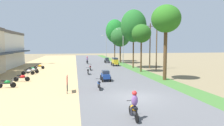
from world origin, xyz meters
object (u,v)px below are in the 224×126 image
Objects in this scene: motorbike_ahead_fifth at (87,60)px; car_hatchback_charcoal at (107,60)px; median_tree_fourth at (120,37)px; median_tree_fifth at (115,31)px; parked_motorbike_second at (22,77)px; streetlamp_near at (123,44)px; parked_motorbike_sixth at (39,66)px; parked_motorbike_fourth at (33,70)px; median_tree_second at (141,34)px; motorbike_foreground_rider at (134,106)px; utility_pole_far at (150,45)px; street_signboard at (67,81)px; parked_motorbike_third at (28,71)px; streetlamp_mid at (106,45)px; median_tree_third at (134,26)px; car_van_yellow at (115,61)px; car_hatchback_blue at (105,75)px; motorbike_ahead_second at (99,84)px; utility_pole_near at (157,41)px; parked_motorbike_fifth at (32,69)px; motorbike_ahead_third at (88,71)px; motorbike_ahead_fourth at (90,67)px; median_tree_nearest at (166,20)px; parked_motorbike_nearest at (7,83)px.

car_hatchback_charcoal is at bearing 18.09° from motorbike_ahead_fifth.
median_tree_fifth is (-0.31, 5.20, 1.75)m from median_tree_fourth.
parked_motorbike_second is 0.23× the size of streetlamp_near.
parked_motorbike_fourth is at bearing -90.31° from parked_motorbike_sixth.
parked_motorbike_second is 0.16× the size of median_tree_fifth.
motorbike_foreground_rider is at bearing -109.89° from median_tree_second.
utility_pole_far reaches higher than motorbike_ahead_fifth.
street_signboard reaches higher than car_hatchback_charcoal.
motorbike_foreground_rider is (9.34, -13.84, 0.30)m from parked_motorbike_second.
parked_motorbike_third is 0.23× the size of streetlamp_mid.
median_tree_third reaches higher than car_van_yellow.
median_tree_third reaches higher than parked_motorbike_third.
car_hatchback_blue is 4.49m from motorbike_ahead_second.
parked_motorbike_third is at bearing -129.25° from car_hatchback_charcoal.
utility_pole_near is 17.55m from motorbike_ahead_fifth.
motorbike_foreground_rider reaches higher than motorbike_ahead_second.
median_tree_third reaches higher than street_signboard.
motorbike_ahead_third is at bearing -26.83° from parked_motorbike_fifth.
parked_motorbike_third is 9.85m from motorbike_ahead_fourth.
parked_motorbike_sixth is at bearing -143.43° from car_hatchback_charcoal.
parked_motorbike_fourth is 27.25m from median_tree_fifth.
median_tree_nearest is at bearing -87.23° from median_tree_second.
motorbike_ahead_third reaches higher than parked_motorbike_second.
car_hatchback_charcoal is 36.76m from motorbike_foreground_rider.
parked_motorbike_nearest is 1.00× the size of motorbike_ahead_fourth.
median_tree_fourth is 3.53m from streetlamp_near.
median_tree_third is 5.97× the size of motorbike_ahead_second.
parked_motorbike_fifth is 19.98m from car_hatchback_charcoal.
utility_pole_far is (2.94, -0.82, -3.50)m from median_tree_third.
car_van_yellow is (-5.94, 7.10, -3.94)m from utility_pole_near.
parked_motorbike_sixth is 1.00× the size of motorbike_foreground_rider.
motorbike_ahead_fifth is (9.32, 15.70, 0.30)m from parked_motorbike_third.
median_tree_fifth reaches higher than car_van_yellow.
car_hatchback_blue is (9.62, -1.39, 0.19)m from parked_motorbike_second.
utility_pole_far reaches higher than parked_motorbike_third.
streetlamp_near is at bearing -16.27° from motorbike_ahead_fifth.
median_tree_third is (16.93, -1.14, 7.26)m from parked_motorbike_sixth.
parked_motorbike_fourth is 20.30m from median_tree_nearest.
motorbike_ahead_second is 1.00× the size of motorbike_ahead_third.
median_tree_third is 14.41m from motorbike_ahead_fifth.
median_tree_fifth reaches higher than motorbike_ahead_fourth.
utility_pole_near is (3.31, -13.70, -1.28)m from median_tree_fourth.
parked_motorbike_fifth is 1.00× the size of motorbike_ahead_third.
median_tree_fourth is at bearing 68.20° from street_signboard.
car_van_yellow reaches higher than motorbike_ahead_third.
car_van_yellow reaches higher than car_hatchback_blue.
motorbike_foreground_rider reaches higher than parked_motorbike_second.
car_van_yellow is at bearing 60.67° from motorbike_ahead_third.
utility_pole_near is 10.06m from car_van_yellow.
car_hatchback_blue reaches higher than motorbike_ahead_fourth.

